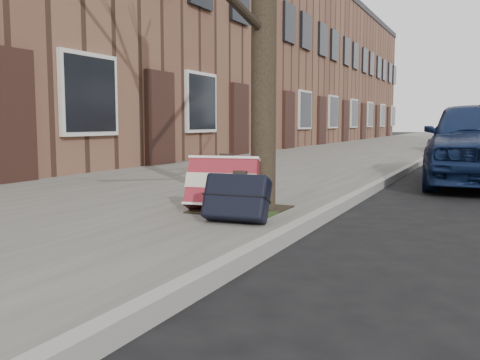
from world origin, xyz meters
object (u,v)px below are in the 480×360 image
at_px(suitcase_navy, 237,197).
at_px(car_near_mid, 476,135).
at_px(suitcase_red, 223,184).
at_px(car_near_front, 478,142).

bearing_deg(suitcase_navy, car_near_mid, 79.53).
relative_size(suitcase_red, car_near_front, 0.17).
relative_size(car_near_front, car_near_mid, 1.05).
xyz_separation_m(suitcase_red, car_near_front, (2.21, 4.80, 0.31)).
xyz_separation_m(car_near_front, car_near_mid, (-0.25, 8.65, -0.06)).
bearing_deg(car_near_mid, suitcase_navy, -99.49).
distance_m(suitcase_navy, car_near_mid, 14.03).
bearing_deg(car_near_mid, suitcase_red, -101.34).
height_order(suitcase_navy, car_near_front, car_near_front).
xyz_separation_m(suitcase_red, suitcase_navy, (0.39, -0.49, -0.05)).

